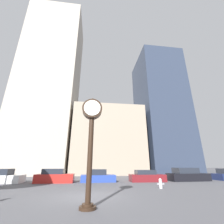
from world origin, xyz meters
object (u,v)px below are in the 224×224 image
object	(u,v)px
car_maroon	(147,177)
fire_hydrant_far	(160,183)
street_clock	(91,131)
car_red	(55,177)
car_black	(187,175)
car_blue	(98,177)

from	to	relation	value
car_maroon	fire_hydrant_far	bearing A→B (deg)	-96.63
street_clock	car_maroon	xyz separation A→B (m)	(6.44, 10.74, -2.82)
fire_hydrant_far	car_red	bearing A→B (deg)	149.94
car_red	car_black	size ratio (longest dim) A/B	0.81
street_clock	car_red	size ratio (longest dim) A/B	1.29
street_clock	car_blue	xyz separation A→B (m)	(0.82, 11.11, -2.79)
car_red	car_blue	world-z (taller)	car_red
car_black	fire_hydrant_far	bearing A→B (deg)	-139.90
car_blue	car_red	bearing A→B (deg)	-177.95
car_blue	car_maroon	world-z (taller)	car_blue
street_clock	car_blue	distance (m)	11.49
car_red	car_blue	bearing A→B (deg)	3.56
car_red	fire_hydrant_far	xyz separation A→B (m)	(9.49, -5.49, -0.21)
fire_hydrant_far	car_black	bearing A→B (deg)	43.02
car_red	fire_hydrant_far	size ratio (longest dim) A/B	5.26
fire_hydrant_far	car_maroon	bearing A→B (deg)	81.92
car_blue	car_black	xyz separation A→B (m)	(10.75, -0.26, 0.06)
car_maroon	fire_hydrant_far	size ratio (longest dim) A/B	5.30
car_maroon	street_clock	bearing A→B (deg)	-119.48
car_red	street_clock	bearing A→B (deg)	-70.35
car_black	car_maroon	bearing A→B (deg)	178.35
car_black	car_blue	bearing A→B (deg)	175.70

